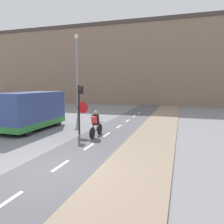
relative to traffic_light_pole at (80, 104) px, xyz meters
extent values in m
plane|color=gray|center=(1.55, -5.33, -1.76)|extent=(120.00, 120.00, 0.00)
cube|color=#56565B|center=(1.55, -5.33, -1.75)|extent=(2.76, 60.00, 0.02)
cube|color=white|center=(1.55, -7.33, -1.74)|extent=(0.12, 1.10, 0.00)
cube|color=white|center=(1.55, -4.83, -1.74)|extent=(0.12, 1.10, 0.00)
cube|color=white|center=(1.55, -2.33, -1.74)|extent=(0.12, 1.10, 0.00)
cube|color=white|center=(1.55, 0.17, -1.74)|extent=(0.12, 1.10, 0.00)
cube|color=white|center=(1.55, 2.67, -1.74)|extent=(0.12, 1.10, 0.00)
cube|color=white|center=(1.55, 5.17, -1.74)|extent=(0.12, 1.10, 0.00)
cube|color=white|center=(1.55, 7.67, -1.74)|extent=(0.12, 1.10, 0.00)
cube|color=white|center=(1.55, 10.17, -1.74)|extent=(0.12, 1.10, 0.00)
cube|color=gray|center=(4.13, -5.33, -1.73)|extent=(2.40, 60.00, 0.05)
cube|color=#89705B|center=(1.55, 20.72, 3.72)|extent=(60.00, 5.00, 10.95)
cube|color=#473D38|center=(1.55, 20.72, 9.44)|extent=(60.00, 5.20, 0.50)
cylinder|color=black|center=(-0.09, 0.00, -0.35)|extent=(0.11, 0.11, 2.82)
cube|color=black|center=(0.07, 0.00, 0.79)|extent=(0.20, 0.20, 0.44)
sphere|color=red|center=(0.07, -0.11, 0.90)|extent=(0.09, 0.09, 0.09)
cone|color=red|center=(0.15, 0.00, -0.21)|extent=(0.67, 0.01, 0.67)
cone|color=silver|center=(0.15, 0.00, -0.21)|extent=(0.60, 0.02, 0.60)
cylinder|color=gray|center=(-3.83, 7.31, 1.77)|extent=(0.14, 0.14, 7.05)
sphere|color=silver|center=(-3.83, 7.31, 5.40)|extent=(0.36, 0.36, 0.36)
cylinder|color=black|center=(1.11, -0.91, -1.45)|extent=(0.07, 0.62, 0.62)
cylinder|color=black|center=(1.11, 0.19, -1.45)|extent=(0.07, 0.62, 0.62)
cylinder|color=maroon|center=(1.11, -0.15, -1.28)|extent=(0.04, 0.70, 0.39)
cylinder|color=maroon|center=(1.11, -0.66, -1.27)|extent=(0.04, 0.37, 0.41)
cylinder|color=maroon|center=(1.11, -0.32, -1.09)|extent=(0.04, 1.03, 0.07)
cylinder|color=maroon|center=(1.11, -0.70, -1.45)|extent=(0.04, 0.42, 0.05)
cylinder|color=black|center=(1.11, 0.19, -1.06)|extent=(0.46, 0.03, 0.03)
cube|color=black|center=(1.11, -0.44, -0.79)|extent=(0.36, 0.31, 0.59)
sphere|color=tan|center=(1.11, -0.40, -0.41)|extent=(0.22, 0.22, 0.22)
cylinder|color=#232328|center=(1.01, -0.48, -1.22)|extent=(0.04, 0.07, 0.39)
cylinder|color=#232328|center=(1.21, -0.48, -1.22)|extent=(0.04, 0.07, 0.39)
cube|color=red|center=(1.11, -0.62, -0.77)|extent=(0.28, 0.23, 0.39)
cube|color=#334784|center=(-3.51, 0.14, -0.45)|extent=(2.14, 4.70, 2.12)
cube|color=#33843D|center=(-3.51, 0.14, -1.33)|extent=(2.15, 4.71, 0.36)
cube|color=black|center=(-3.51, 2.47, -0.08)|extent=(1.93, 0.04, 0.70)
cylinder|color=black|center=(-4.48, 1.67, -1.41)|extent=(0.18, 0.70, 0.70)
cylinder|color=black|center=(-2.55, 1.67, -1.41)|extent=(0.18, 0.70, 0.70)
cylinder|color=black|center=(-4.48, -1.39, -1.41)|extent=(0.18, 0.70, 0.70)
cylinder|color=black|center=(-2.55, -1.39, -1.41)|extent=(0.18, 0.70, 0.70)
camera|label=1|loc=(5.51, -11.30, 1.11)|focal=35.00mm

